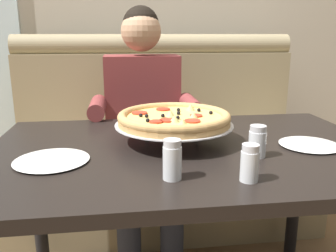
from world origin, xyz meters
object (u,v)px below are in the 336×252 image
object	(u,v)px
booth_bench	(160,154)
shaker_oregano	(172,162)
pizza	(174,119)
diner_main	(144,116)
dining_table	(189,168)
plate_near_left	(309,143)
shaker_pepper_flakes	(257,143)
shaker_parmesan	(250,166)
plate_near_right	(52,158)

from	to	relation	value
booth_bench	shaker_oregano	world-z (taller)	booth_bench
pizza	shaker_oregano	xyz separation A→B (m)	(-0.06, -0.34, -0.04)
diner_main	shaker_oregano	distance (m)	0.93
diner_main	shaker_oregano	bearing A→B (deg)	-88.93
dining_table	plate_near_left	world-z (taller)	plate_near_left
plate_near_left	shaker_oregano	bearing A→B (deg)	-156.67
shaker_pepper_flakes	plate_near_left	distance (m)	0.24
booth_bench	pizza	size ratio (longest dim) A/B	4.18
dining_table	shaker_parmesan	bearing A→B (deg)	-71.98
diner_main	plate_near_right	bearing A→B (deg)	-114.13
shaker_oregano	booth_bench	bearing A→B (deg)	85.22
dining_table	plate_near_right	xyz separation A→B (m)	(-0.45, -0.09, 0.09)
shaker_parmesan	shaker_pepper_flakes	world-z (taller)	same
diner_main	shaker_pepper_flakes	bearing A→B (deg)	-68.16
dining_table	shaker_pepper_flakes	world-z (taller)	shaker_pepper_flakes
shaker_parmesan	diner_main	bearing A→B (deg)	102.81
booth_bench	plate_near_left	size ratio (longest dim) A/B	8.52
booth_bench	plate_near_right	world-z (taller)	booth_bench
shaker_parmesan	shaker_oregano	size ratio (longest dim) A/B	0.92
shaker_oregano	shaker_pepper_flakes	xyz separation A→B (m)	(0.30, 0.14, -0.00)
shaker_oregano	plate_near_right	bearing A→B (deg)	152.59
booth_bench	shaker_parmesan	distance (m)	1.30
shaker_pepper_flakes	dining_table	bearing A→B (deg)	146.24
shaker_oregano	diner_main	bearing A→B (deg)	91.07
shaker_pepper_flakes	plate_near_left	world-z (taller)	shaker_pepper_flakes
diner_main	plate_near_right	distance (m)	0.82
booth_bench	pizza	xyz separation A→B (m)	(-0.04, -0.86, 0.43)
booth_bench	diner_main	world-z (taller)	diner_main
booth_bench	dining_table	bearing A→B (deg)	-90.00
booth_bench	dining_table	xyz separation A→B (m)	(0.00, -0.92, 0.26)
plate_near_left	plate_near_right	xyz separation A→B (m)	(-0.88, -0.04, 0.00)
dining_table	shaker_parmesan	xyz separation A→B (m)	(0.10, -0.32, 0.13)
diner_main	shaker_parmesan	distance (m)	1.00
booth_bench	shaker_parmesan	size ratio (longest dim) A/B	17.41
shaker_parmesan	shaker_oregano	distance (m)	0.21
shaker_parmesan	plate_near_right	distance (m)	0.60
shaker_pepper_flakes	shaker_oregano	bearing A→B (deg)	-154.07
dining_table	shaker_pepper_flakes	xyz separation A→B (m)	(0.20, -0.13, 0.13)
shaker_parmesan	shaker_pepper_flakes	size ratio (longest dim) A/B	1.00
booth_bench	dining_table	size ratio (longest dim) A/B	1.28
diner_main	plate_near_right	size ratio (longest dim) A/B	5.50
pizza	plate_near_left	world-z (taller)	pizza
dining_table	pizza	bearing A→B (deg)	125.57
plate_near_left	dining_table	bearing A→B (deg)	173.24
diner_main	plate_near_right	world-z (taller)	diner_main
shaker_oregano	dining_table	bearing A→B (deg)	70.12
shaker_parmesan	shaker_pepper_flakes	xyz separation A→B (m)	(0.09, 0.19, -0.00)
pizza	shaker_parmesan	size ratio (longest dim) A/B	4.17
dining_table	plate_near_left	distance (m)	0.44
diner_main	shaker_oregano	xyz separation A→B (m)	(0.02, -0.93, 0.08)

